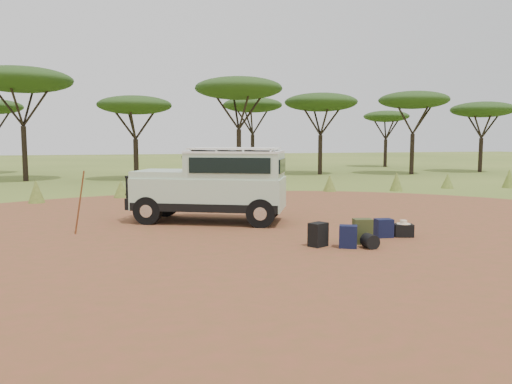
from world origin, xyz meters
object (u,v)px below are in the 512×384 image
object	(u,v)px
safari_vehicle	(215,186)
walking_staff	(80,203)
backpack_olive	(362,231)
hard_case	(403,230)
duffel_navy	(384,228)
backpack_navy	(348,237)
backpack_black	(318,235)

from	to	relation	value
safari_vehicle	walking_staff	world-z (taller)	safari_vehicle
walking_staff	backpack_olive	bearing A→B (deg)	-86.31
hard_case	backpack_olive	bearing A→B (deg)	-143.61
walking_staff	hard_case	size ratio (longest dim) A/B	3.63
safari_vehicle	hard_case	distance (m)	5.23
safari_vehicle	duffel_navy	bearing A→B (deg)	-19.45
walking_staff	backpack_navy	distance (m)	6.44
backpack_navy	hard_case	bearing A→B (deg)	49.63
backpack_olive	duffel_navy	world-z (taller)	backpack_olive
walking_staff	hard_case	distance (m)	7.81
backpack_navy	hard_case	world-z (taller)	backpack_navy
backpack_olive	hard_case	xyz separation A→B (m)	(1.32, 0.44, -0.13)
backpack_black	hard_case	distance (m)	2.42
safari_vehicle	walking_staff	bearing A→B (deg)	-139.22
walking_staff	hard_case	world-z (taller)	walking_staff
safari_vehicle	backpack_navy	size ratio (longest dim) A/B	9.31
safari_vehicle	duffel_navy	world-z (taller)	safari_vehicle
duffel_navy	backpack_olive	bearing A→B (deg)	-142.56
backpack_black	duffel_navy	size ratio (longest dim) A/B	1.18
duffel_navy	backpack_black	bearing A→B (deg)	-158.96
walking_staff	duffel_navy	size ratio (longest dim) A/B	3.57
safari_vehicle	backpack_olive	distance (m)	4.67
safari_vehicle	backpack_black	size ratio (longest dim) A/B	8.73
backpack_black	duffel_navy	world-z (taller)	backpack_black
safari_vehicle	backpack_navy	distance (m)	4.70
backpack_olive	hard_case	bearing A→B (deg)	30.79
backpack_olive	hard_case	distance (m)	1.39
hard_case	safari_vehicle	bearing A→B (deg)	156.69
safari_vehicle	backpack_olive	world-z (taller)	safari_vehicle
backpack_navy	backpack_olive	world-z (taller)	backpack_olive
backpack_black	duffel_navy	distance (m)	1.96
backpack_black	backpack_navy	bearing A→B (deg)	-57.03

